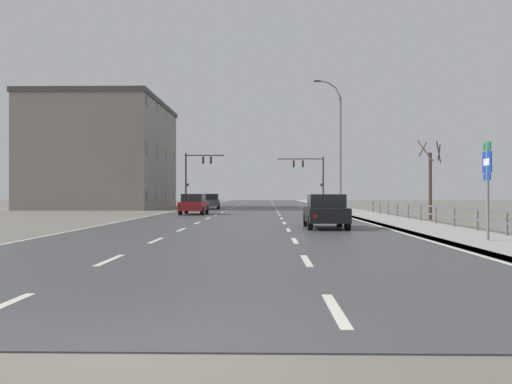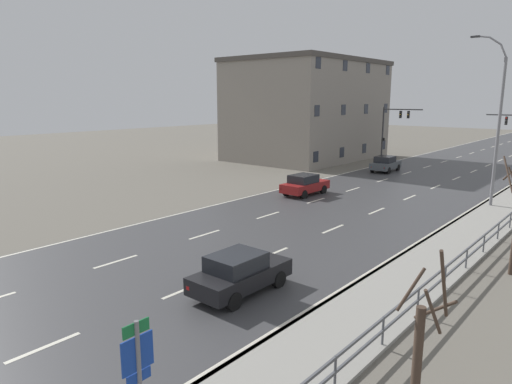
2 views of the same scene
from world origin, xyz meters
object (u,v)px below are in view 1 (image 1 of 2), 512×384
at_px(car_far_left, 194,204).
at_px(car_mid_centre, 211,201).
at_px(highway_sign, 487,178).
at_px(car_near_left, 326,211).
at_px(street_lamp_midground, 339,147).
at_px(traffic_signal_right, 312,172).
at_px(brick_building, 105,155).
at_px(traffic_signal_left, 195,171).

height_order(car_far_left, car_mid_centre, same).
distance_m(car_far_left, car_mid_centre, 14.51).
bearing_deg(highway_sign, car_far_left, 117.87).
bearing_deg(car_near_left, highway_sign, -60.04).
bearing_deg(street_lamp_midground, car_near_left, -99.12).
bearing_deg(street_lamp_midground, traffic_signal_right, 93.08).
bearing_deg(brick_building, traffic_signal_right, 8.12).
distance_m(traffic_signal_right, car_near_left, 38.14).
xyz_separation_m(car_far_left, car_mid_centre, (-0.24, 14.51, 0.00)).
xyz_separation_m(highway_sign, car_far_left, (-12.53, 23.70, -1.28)).
bearing_deg(car_near_left, car_far_left, 116.73).
xyz_separation_m(street_lamp_midground, car_mid_centre, (-11.85, 9.61, -4.70)).
distance_m(traffic_signal_right, car_far_left, 24.40).
height_order(traffic_signal_left, car_mid_centre, traffic_signal_left).
bearing_deg(car_mid_centre, highway_sign, -74.89).
relative_size(car_near_left, car_mid_centre, 0.98).
xyz_separation_m(traffic_signal_right, traffic_signal_left, (-13.41, -0.64, 0.19)).
relative_size(traffic_signal_right, traffic_signal_left, 0.94).
bearing_deg(highway_sign, traffic_signal_right, 92.30).
distance_m(highway_sign, traffic_signal_right, 45.45).
xyz_separation_m(highway_sign, car_near_left, (-4.31, 7.45, -1.28)).
relative_size(street_lamp_midground, highway_sign, 3.45).
distance_m(street_lamp_midground, brick_building, 27.47).
xyz_separation_m(street_lamp_midground, car_near_left, (-3.39, -21.15, -4.70)).
distance_m(traffic_signal_right, car_mid_centre, 13.48).
distance_m(car_far_left, brick_building, 22.70).
relative_size(traffic_signal_left, car_far_left, 1.50).
bearing_deg(traffic_signal_right, traffic_signal_left, -177.28).
bearing_deg(car_mid_centre, traffic_signal_left, 107.28).
height_order(traffic_signal_right, car_far_left, traffic_signal_right).
bearing_deg(traffic_signal_right, car_far_left, -116.29).
bearing_deg(traffic_signal_right, car_mid_centre, -146.77).
height_order(highway_sign, traffic_signal_left, traffic_signal_left).
height_order(car_far_left, brick_building, brick_building).
height_order(street_lamp_midground, traffic_signal_right, street_lamp_midground).
bearing_deg(traffic_signal_right, brick_building, -171.88).
bearing_deg(car_mid_centre, car_near_left, -77.99).
bearing_deg(highway_sign, car_near_left, 120.07).
relative_size(highway_sign, car_near_left, 0.79).
xyz_separation_m(highway_sign, car_mid_centre, (-12.77, 38.20, -1.28)).
height_order(traffic_signal_left, brick_building, brick_building).
bearing_deg(street_lamp_midground, car_mid_centre, 140.97).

